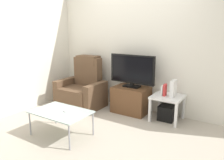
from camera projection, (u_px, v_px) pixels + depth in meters
ground_plane at (106, 125)px, 3.91m from camera, size 6.40×6.40×0.00m
wall_back at (136, 47)px, 4.54m from camera, size 6.40×0.06×2.60m
wall_side at (30, 46)px, 4.60m from camera, size 0.06×4.48×2.60m
tv_stand at (131, 100)px, 4.49m from camera, size 0.70×0.50×0.52m
television at (132, 70)px, 4.37m from camera, size 0.94×0.20×0.64m
recliner_armchair at (83, 89)px, 4.87m from camera, size 0.98×0.78×1.08m
side_table at (168, 100)px, 4.06m from camera, size 0.54×0.54×0.47m
subwoofer_box at (167, 113)px, 4.12m from camera, size 0.28×0.28×0.28m
book_leftmost at (162, 91)px, 4.06m from camera, size 0.03×0.10×0.18m
book_middle at (165, 90)px, 4.03m from camera, size 0.04×0.11×0.22m
game_console at (173, 89)px, 3.97m from camera, size 0.07×0.20×0.30m
coffee_table at (61, 113)px, 3.47m from camera, size 0.90×0.60×0.40m
cell_phone at (68, 111)px, 3.49m from camera, size 0.11×0.16×0.01m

